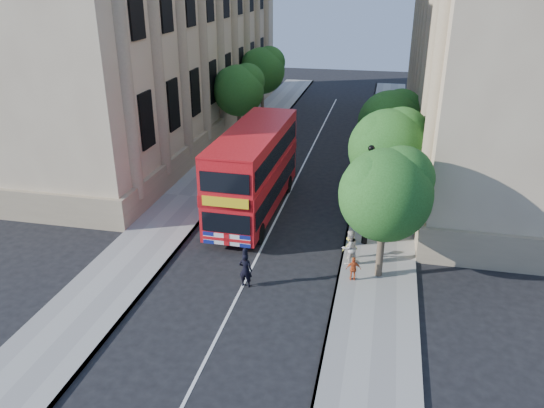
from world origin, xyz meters
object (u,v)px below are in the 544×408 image
Objects in this scene: lamp_post at (367,200)px; double_decker_bus at (254,169)px; woman_pedestrian at (349,247)px; box_van at (270,160)px; police_constable at (246,270)px.

lamp_post is 0.49× the size of double_decker_bus.
box_van is at bearing -100.47° from woman_pedestrian.
lamp_post reaches higher than police_constable.
double_decker_bus reaches higher than woman_pedestrian.
woman_pedestrian is at bearing -54.45° from box_van.
police_constable is at bearing -134.20° from lamp_post.
police_constable is 5.08m from woman_pedestrian.
lamp_post is 3.06× the size of woman_pedestrian.
double_decker_bus is 6.46× the size of police_constable.
lamp_post is 7.18m from police_constable.
lamp_post reaches higher than double_decker_bus.
police_constable is at bearing -77.75° from double_decker_bus.
box_van is 2.89× the size of police_constable.
woman_pedestrian is at bearing -39.70° from double_decker_bus.
double_decker_bus is at bearing -75.17° from police_constable.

